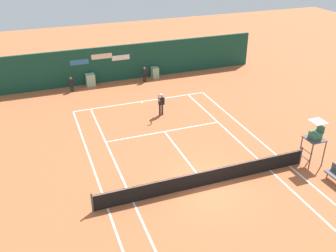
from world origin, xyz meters
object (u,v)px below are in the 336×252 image
(umpire_chair, at_px, (315,137))
(tennis_ball_near_service_line, at_px, (206,121))
(ball_kid_right_post, at_px, (71,83))
(player_on_baseline, at_px, (161,103))
(ball_kid_left_post, at_px, (145,73))

(umpire_chair, distance_m, tennis_ball_near_service_line, 7.98)
(umpire_chair, distance_m, ball_kid_right_post, 19.60)
(umpire_chair, bearing_deg, player_on_baseline, 33.05)
(umpire_chair, height_order, player_on_baseline, umpire_chair)
(player_on_baseline, relative_size, ball_kid_left_post, 1.35)
(player_on_baseline, relative_size, tennis_ball_near_service_line, 27.13)
(umpire_chair, relative_size, tennis_ball_near_service_line, 40.33)
(umpire_chair, xyz_separation_m, tennis_ball_near_service_line, (-3.30, 7.06, -1.74))
(player_on_baseline, bearing_deg, umpire_chair, 126.72)
(umpire_chair, xyz_separation_m, ball_kid_left_post, (-5.01, 15.93, -0.99))
(ball_kid_left_post, distance_m, ball_kid_right_post, 6.37)
(player_on_baseline, xyz_separation_m, tennis_ball_near_service_line, (2.62, -2.04, -0.94))
(umpire_chair, bearing_deg, ball_kid_left_post, 17.48)
(umpire_chair, xyz_separation_m, player_on_baseline, (-5.92, 9.10, -0.80))
(ball_kid_left_post, bearing_deg, ball_kid_right_post, 6.42)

